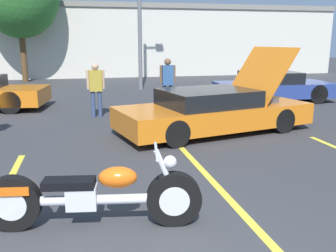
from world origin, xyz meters
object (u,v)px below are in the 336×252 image
show_car_hood_open (215,111)px  spectator_by_show_car (96,85)px  motorcycle (93,196)px  parked_car_right_row (273,87)px  spectator_midground (168,80)px

show_car_hood_open → spectator_by_show_car: 3.75m
motorcycle → spectator_by_show_car: spectator_by_show_car is taller
motorcycle → parked_car_right_row: bearing=59.8°
parked_car_right_row → spectator_midground: bearing=-166.8°
parked_car_right_row → spectator_by_show_car: size_ratio=2.66×
motorcycle → show_car_hood_open: (3.09, 4.31, 0.13)m
show_car_hood_open → parked_car_right_row: (3.73, 4.05, 0.00)m
parked_car_right_row → spectator_by_show_car: bearing=-164.6°
spectator_by_show_car → show_car_hood_open: bearing=-41.7°
parked_car_right_row → spectator_by_show_car: (-6.52, -1.58, 0.40)m
spectator_midground → motorcycle: bearing=-109.2°
spectator_by_show_car → motorcycle: bearing=-92.6°
show_car_hood_open → parked_car_right_row: show_car_hood_open is taller
spectator_by_show_car → spectator_midground: size_ratio=0.96×
parked_car_right_row → motorcycle: bearing=-127.4°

